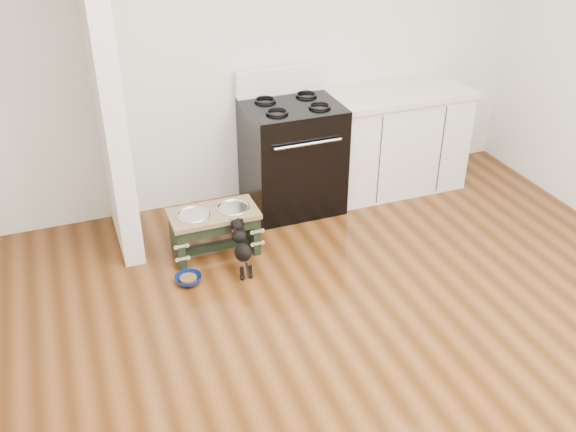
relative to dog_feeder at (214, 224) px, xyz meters
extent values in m
plane|color=#45240C|center=(0.57, -1.66, -0.26)|extent=(5.00, 5.00, 0.00)
plane|color=silver|center=(0.57, 0.84, 1.09)|extent=(5.00, 0.00, 5.00)
cube|color=silver|center=(-0.61, 0.44, 1.09)|extent=(0.15, 0.80, 2.70)
cube|color=black|center=(0.82, 0.50, 0.20)|extent=(0.76, 0.65, 0.92)
cube|color=black|center=(0.82, 0.19, 0.14)|extent=(0.58, 0.02, 0.50)
cylinder|color=silver|center=(0.82, 0.15, 0.46)|extent=(0.56, 0.02, 0.02)
cube|color=white|center=(0.82, 0.77, 0.77)|extent=(0.76, 0.08, 0.22)
torus|color=black|center=(0.64, 0.36, 0.67)|extent=(0.18, 0.18, 0.02)
torus|color=black|center=(1.00, 0.36, 0.67)|extent=(0.18, 0.18, 0.02)
torus|color=black|center=(0.64, 0.64, 0.67)|extent=(0.18, 0.18, 0.02)
torus|color=black|center=(1.00, 0.64, 0.67)|extent=(0.18, 0.18, 0.02)
cube|color=silver|center=(1.80, 0.52, 0.17)|extent=(1.20, 0.60, 0.86)
cube|color=beige|center=(1.80, 0.52, 0.63)|extent=(1.24, 0.64, 0.05)
cube|color=black|center=(1.80, 0.26, -0.21)|extent=(1.20, 0.06, 0.10)
cube|color=black|center=(-0.29, 0.01, -0.09)|extent=(0.05, 0.32, 0.32)
cube|color=black|center=(0.29, 0.01, -0.09)|extent=(0.05, 0.32, 0.32)
cube|color=black|center=(0.00, -0.14, 0.03)|extent=(0.52, 0.03, 0.08)
cube|color=black|center=(0.00, 0.01, -0.20)|extent=(0.52, 0.05, 0.05)
cube|color=brown|center=(0.00, 0.01, 0.09)|extent=(0.66, 0.35, 0.04)
cylinder|color=silver|center=(-0.15, 0.01, 0.09)|extent=(0.23, 0.23, 0.04)
cylinder|color=silver|center=(0.15, 0.01, 0.09)|extent=(0.23, 0.23, 0.04)
torus|color=silver|center=(-0.15, 0.01, 0.11)|extent=(0.26, 0.26, 0.02)
torus|color=silver|center=(0.15, 0.01, 0.11)|extent=(0.26, 0.26, 0.02)
cylinder|color=black|center=(0.09, -0.40, -0.21)|extent=(0.03, 0.03, 0.10)
cylinder|color=black|center=(0.15, -0.40, -0.21)|extent=(0.03, 0.03, 0.10)
sphere|color=black|center=(0.09, -0.41, -0.25)|extent=(0.04, 0.04, 0.04)
sphere|color=black|center=(0.15, -0.41, -0.25)|extent=(0.04, 0.04, 0.04)
ellipsoid|color=black|center=(0.12, -0.34, -0.08)|extent=(0.12, 0.27, 0.24)
sphere|color=black|center=(0.12, -0.25, 0.02)|extent=(0.11, 0.11, 0.11)
sphere|color=black|center=(0.12, -0.22, 0.09)|extent=(0.09, 0.09, 0.09)
sphere|color=black|center=(0.09, -0.16, 0.09)|extent=(0.03, 0.03, 0.03)
sphere|color=black|center=(0.15, -0.16, 0.09)|extent=(0.03, 0.03, 0.03)
cylinder|color=black|center=(0.12, -0.44, -0.15)|extent=(0.02, 0.08, 0.09)
torus|color=#D33E64|center=(0.12, -0.23, 0.05)|extent=(0.09, 0.06, 0.08)
imported|color=navy|center=(-0.29, -0.31, -0.23)|extent=(0.23, 0.23, 0.06)
cylinder|color=#4F3616|center=(-0.29, -0.31, -0.22)|extent=(0.12, 0.12, 0.02)
camera|label=1|loc=(-0.94, -4.05, 2.50)|focal=40.00mm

